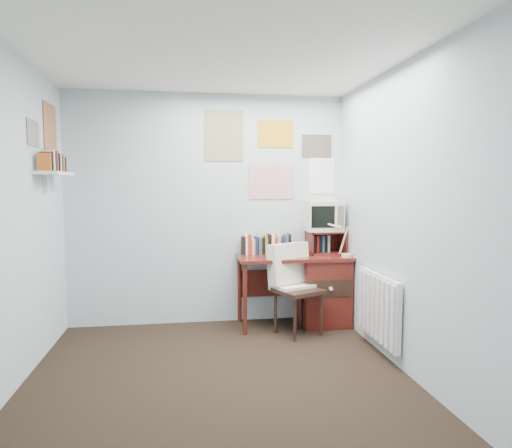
# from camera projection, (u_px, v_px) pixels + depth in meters

# --- Properties ---
(ground) EXTENTS (3.50, 3.50, 0.00)m
(ground) POSITION_uv_depth(u_px,v_px,m) (221.00, 391.00, 3.36)
(ground) COLOR black
(ground) RESTS_ON ground
(back_wall) EXTENTS (3.00, 0.02, 2.50)m
(back_wall) POSITION_uv_depth(u_px,v_px,m) (208.00, 210.00, 4.98)
(back_wall) COLOR #ABBDC4
(back_wall) RESTS_ON ground
(right_wall) EXTENTS (0.02, 3.50, 2.50)m
(right_wall) POSITION_uv_depth(u_px,v_px,m) (416.00, 220.00, 3.49)
(right_wall) COLOR #ABBDC4
(right_wall) RESTS_ON ground
(ceiling) EXTENTS (3.00, 3.50, 0.02)m
(ceiling) POSITION_uv_depth(u_px,v_px,m) (219.00, 42.00, 3.15)
(ceiling) COLOR white
(ceiling) RESTS_ON back_wall
(desk) EXTENTS (1.20, 0.55, 0.76)m
(desk) POSITION_uv_depth(u_px,v_px,m) (318.00, 287.00, 4.96)
(desk) COLOR maroon
(desk) RESTS_ON ground
(desk_chair) EXTENTS (0.60, 0.59, 0.89)m
(desk_chair) POSITION_uv_depth(u_px,v_px,m) (298.00, 291.00, 4.62)
(desk_chair) COLOR black
(desk_chair) RESTS_ON ground
(desk_lamp) EXTENTS (0.31, 0.27, 0.41)m
(desk_lamp) POSITION_uv_depth(u_px,v_px,m) (347.00, 237.00, 4.81)
(desk_lamp) COLOR red
(desk_lamp) RESTS_ON desk
(tv_riser) EXTENTS (0.40, 0.30, 0.25)m
(tv_riser) POSITION_uv_depth(u_px,v_px,m) (326.00, 242.00, 5.05)
(tv_riser) COLOR maroon
(tv_riser) RESTS_ON desk
(crt_tv) EXTENTS (0.41, 0.38, 0.37)m
(crt_tv) POSITION_uv_depth(u_px,v_px,m) (323.00, 214.00, 5.04)
(crt_tv) COLOR beige
(crt_tv) RESTS_ON tv_riser
(book_row) EXTENTS (0.60, 0.14, 0.22)m
(book_row) POSITION_uv_depth(u_px,v_px,m) (269.00, 244.00, 5.02)
(book_row) COLOR maroon
(book_row) RESTS_ON desk
(radiator) EXTENTS (0.09, 0.80, 0.60)m
(radiator) POSITION_uv_depth(u_px,v_px,m) (379.00, 307.00, 4.09)
(radiator) COLOR white
(radiator) RESTS_ON right_wall
(wall_shelf) EXTENTS (0.20, 0.62, 0.24)m
(wall_shelf) POSITION_uv_depth(u_px,v_px,m) (55.00, 173.00, 4.09)
(wall_shelf) COLOR white
(wall_shelf) RESTS_ON left_wall
(posters_back) EXTENTS (1.20, 0.01, 0.90)m
(posters_back) POSITION_uv_depth(u_px,v_px,m) (271.00, 155.00, 5.03)
(posters_back) COLOR white
(posters_back) RESTS_ON back_wall
(posters_left) EXTENTS (0.01, 0.70, 0.60)m
(posters_left) POSITION_uv_depth(u_px,v_px,m) (42.00, 130.00, 4.05)
(posters_left) COLOR white
(posters_left) RESTS_ON left_wall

